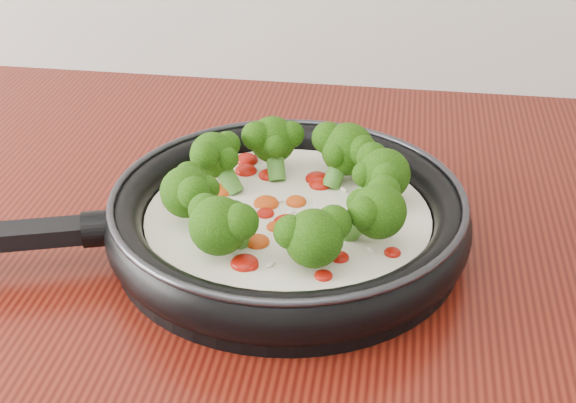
# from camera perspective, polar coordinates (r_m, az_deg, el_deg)

# --- Properties ---
(skillet) EXTENTS (0.58, 0.44, 0.10)m
(skillet) POSITION_cam_1_polar(r_m,az_deg,el_deg) (0.79, -0.17, -0.91)
(skillet) COLOR black
(skillet) RESTS_ON counter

